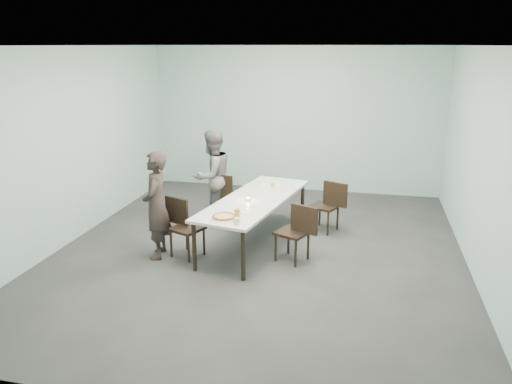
% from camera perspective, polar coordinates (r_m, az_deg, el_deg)
% --- Properties ---
extents(ground, '(7.00, 7.00, 0.00)m').
position_cam_1_polar(ground, '(7.62, 0.37, -6.77)').
color(ground, '#333335').
rests_on(ground, ground).
extents(room_shell, '(6.02, 7.02, 3.01)m').
position_cam_1_polar(room_shell, '(7.07, 0.40, 8.48)').
color(room_shell, '#A9D5CF').
rests_on(room_shell, ground).
extents(table, '(1.37, 2.72, 0.75)m').
position_cam_1_polar(table, '(7.66, -0.14, -1.12)').
color(table, white).
rests_on(table, ground).
extents(chair_near_left, '(0.65, 0.55, 0.87)m').
position_cam_1_polar(chair_near_left, '(7.40, -8.37, -3.51)').
color(chair_near_left, black).
rests_on(chair_near_left, ground).
extents(chair_far_left, '(0.64, 0.49, 0.87)m').
position_cam_1_polar(chair_far_left, '(8.60, -3.31, -0.50)').
color(chair_far_left, black).
rests_on(chair_far_left, ground).
extents(chair_near_right, '(0.65, 0.55, 0.87)m').
position_cam_1_polar(chair_near_right, '(7.11, 4.72, -4.23)').
color(chair_near_right, black).
rests_on(chair_near_right, ground).
extents(chair_far_right, '(0.65, 0.55, 0.87)m').
position_cam_1_polar(chair_far_right, '(8.32, 8.31, -1.24)').
color(chair_far_right, black).
rests_on(chair_far_right, ground).
extents(diner_near, '(0.49, 0.64, 1.58)m').
position_cam_1_polar(diner_near, '(7.32, -11.35, -1.50)').
color(diner_near, black).
rests_on(diner_near, ground).
extents(diner_far, '(0.93, 0.99, 1.63)m').
position_cam_1_polar(diner_far, '(8.71, -5.00, 1.83)').
color(diner_far, slate).
rests_on(diner_far, ground).
extents(pizza, '(0.34, 0.34, 0.04)m').
position_cam_1_polar(pizza, '(6.79, -3.69, -2.84)').
color(pizza, white).
rests_on(pizza, table).
extents(side_plate, '(0.18, 0.18, 0.01)m').
position_cam_1_polar(side_plate, '(7.00, -1.11, -2.32)').
color(side_plate, white).
rests_on(side_plate, table).
extents(beer_glass, '(0.08, 0.08, 0.15)m').
position_cam_1_polar(beer_glass, '(6.70, -2.16, -2.57)').
color(beer_glass, gold).
rests_on(beer_glass, table).
extents(water_tumbler, '(0.08, 0.08, 0.09)m').
position_cam_1_polar(water_tumbler, '(6.53, -2.22, -3.35)').
color(water_tumbler, silver).
rests_on(water_tumbler, table).
extents(tealight, '(0.06, 0.06, 0.05)m').
position_cam_1_polar(tealight, '(7.52, -0.93, -0.85)').
color(tealight, silver).
rests_on(tealight, table).
extents(amber_tumbler, '(0.07, 0.07, 0.08)m').
position_cam_1_polar(amber_tumbler, '(8.21, 1.90, 0.80)').
color(amber_tumbler, gold).
rests_on(amber_tumbler, table).
extents(menu, '(0.34, 0.27, 0.01)m').
position_cam_1_polar(menu, '(8.32, 1.41, 0.74)').
color(menu, silver).
rests_on(menu, table).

